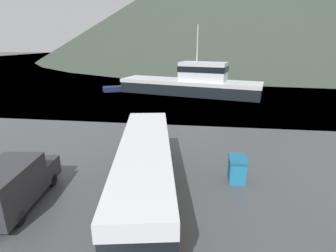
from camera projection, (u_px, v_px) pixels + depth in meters
water_surface at (202, 58)px, 139.36m from camera, size 240.00×240.00×0.00m
tour_bus at (145, 169)px, 13.45m from camera, size 4.56×12.27×3.13m
delivery_van at (13, 184)px, 12.97m from camera, size 2.76×5.75×2.39m
fishing_boat at (192, 83)px, 41.33m from camera, size 22.79×10.47×10.41m
storage_bin at (237, 169)px, 15.61m from camera, size 1.03×1.46×1.50m
small_boat at (124, 88)px, 44.81m from camera, size 6.96×4.80×0.82m
mooring_bollard at (156, 126)px, 24.75m from camera, size 0.29×0.29×0.81m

